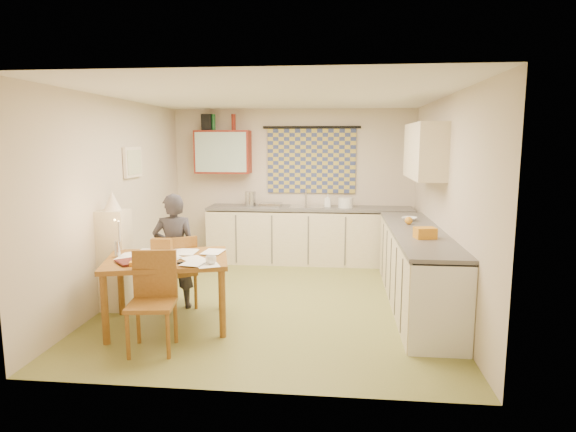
# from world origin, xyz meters

# --- Properties ---
(floor) EXTENTS (4.00, 4.50, 0.02)m
(floor) POSITION_xyz_m (0.00, 0.00, -0.01)
(floor) COLOR olive
(floor) RESTS_ON ground
(ceiling) EXTENTS (4.00, 4.50, 0.02)m
(ceiling) POSITION_xyz_m (0.00, 0.00, 2.51)
(ceiling) COLOR white
(ceiling) RESTS_ON floor
(wall_back) EXTENTS (4.00, 0.02, 2.50)m
(wall_back) POSITION_xyz_m (0.00, 2.26, 1.25)
(wall_back) COLOR beige
(wall_back) RESTS_ON floor
(wall_front) EXTENTS (4.00, 0.02, 2.50)m
(wall_front) POSITION_xyz_m (0.00, -2.26, 1.25)
(wall_front) COLOR beige
(wall_front) RESTS_ON floor
(wall_left) EXTENTS (0.02, 4.50, 2.50)m
(wall_left) POSITION_xyz_m (-2.01, 0.00, 1.25)
(wall_left) COLOR beige
(wall_left) RESTS_ON floor
(wall_right) EXTENTS (0.02, 4.50, 2.50)m
(wall_right) POSITION_xyz_m (2.01, 0.00, 1.25)
(wall_right) COLOR beige
(wall_right) RESTS_ON floor
(window_blind) EXTENTS (1.45, 0.03, 1.05)m
(window_blind) POSITION_xyz_m (0.30, 2.22, 1.65)
(window_blind) COLOR navy
(window_blind) RESTS_ON wall_back
(curtain_rod) EXTENTS (1.60, 0.04, 0.04)m
(curtain_rod) POSITION_xyz_m (0.30, 2.20, 2.20)
(curtain_rod) COLOR black
(curtain_rod) RESTS_ON wall_back
(wall_cabinet) EXTENTS (0.90, 0.34, 0.70)m
(wall_cabinet) POSITION_xyz_m (-1.15, 2.08, 1.80)
(wall_cabinet) COLOR maroon
(wall_cabinet) RESTS_ON wall_back
(wall_cabinet_glass) EXTENTS (0.84, 0.02, 0.64)m
(wall_cabinet_glass) POSITION_xyz_m (-1.15, 1.91, 1.80)
(wall_cabinet_glass) COLOR #99B2A5
(wall_cabinet_glass) RESTS_ON wall_back
(upper_cabinet_right) EXTENTS (0.34, 1.30, 0.70)m
(upper_cabinet_right) POSITION_xyz_m (1.83, 0.55, 1.85)
(upper_cabinet_right) COLOR beige
(upper_cabinet_right) RESTS_ON wall_right
(framed_print) EXTENTS (0.04, 0.50, 0.40)m
(framed_print) POSITION_xyz_m (-1.97, 0.40, 1.70)
(framed_print) COLOR #F0DFC7
(framed_print) RESTS_ON wall_left
(print_canvas) EXTENTS (0.01, 0.42, 0.32)m
(print_canvas) POSITION_xyz_m (-1.95, 0.40, 1.70)
(print_canvas) COLOR white
(print_canvas) RESTS_ON wall_left
(counter_back) EXTENTS (3.30, 0.62, 0.92)m
(counter_back) POSITION_xyz_m (0.29, 1.95, 0.45)
(counter_back) COLOR beige
(counter_back) RESTS_ON floor
(counter_right) EXTENTS (0.62, 2.95, 0.92)m
(counter_right) POSITION_xyz_m (1.70, 0.03, 0.45)
(counter_right) COLOR beige
(counter_right) RESTS_ON floor
(stove) EXTENTS (0.58, 0.58, 0.89)m
(stove) POSITION_xyz_m (1.70, -1.18, 0.45)
(stove) COLOR white
(stove) RESTS_ON floor
(sink) EXTENTS (0.57, 0.47, 0.10)m
(sink) POSITION_xyz_m (0.25, 1.95, 0.88)
(sink) COLOR silver
(sink) RESTS_ON counter_back
(tap) EXTENTS (0.03, 0.03, 0.28)m
(tap) POSITION_xyz_m (0.22, 2.13, 1.06)
(tap) COLOR silver
(tap) RESTS_ON counter_back
(dish_rack) EXTENTS (0.35, 0.30, 0.06)m
(dish_rack) POSITION_xyz_m (-0.34, 1.95, 0.95)
(dish_rack) COLOR silver
(dish_rack) RESTS_ON counter_back
(kettle) EXTENTS (0.23, 0.23, 0.24)m
(kettle) POSITION_xyz_m (-0.68, 1.95, 1.04)
(kettle) COLOR silver
(kettle) RESTS_ON counter_back
(mixing_bowl) EXTENTS (0.31, 0.31, 0.16)m
(mixing_bowl) POSITION_xyz_m (0.87, 1.95, 1.00)
(mixing_bowl) COLOR white
(mixing_bowl) RESTS_ON counter_back
(soap_bottle) EXTENTS (0.11, 0.12, 0.21)m
(soap_bottle) POSITION_xyz_m (0.58, 2.00, 1.03)
(soap_bottle) COLOR white
(soap_bottle) RESTS_ON counter_back
(bowl) EXTENTS (0.33, 0.33, 0.05)m
(bowl) POSITION_xyz_m (1.70, 0.72, 0.94)
(bowl) COLOR white
(bowl) RESTS_ON counter_right
(orange_bag) EXTENTS (0.25, 0.20, 0.12)m
(orange_bag) POSITION_xyz_m (1.70, -0.46, 0.98)
(orange_bag) COLOR orange
(orange_bag) RESTS_ON counter_right
(fruit_orange) EXTENTS (0.10, 0.10, 0.10)m
(fruit_orange) POSITION_xyz_m (1.65, 0.43, 0.97)
(fruit_orange) COLOR orange
(fruit_orange) RESTS_ON counter_right
(speaker) EXTENTS (0.19, 0.22, 0.26)m
(speaker) POSITION_xyz_m (-1.41, 2.08, 2.28)
(speaker) COLOR black
(speaker) RESTS_ON wall_cabinet
(bottle_green) EXTENTS (0.08, 0.08, 0.26)m
(bottle_green) POSITION_xyz_m (-1.30, 2.08, 2.28)
(bottle_green) COLOR #195926
(bottle_green) RESTS_ON wall_cabinet
(bottle_brown) EXTENTS (0.09, 0.09, 0.26)m
(bottle_brown) POSITION_xyz_m (-0.97, 2.08, 2.28)
(bottle_brown) COLOR maroon
(bottle_brown) RESTS_ON wall_cabinet
(dining_table) EXTENTS (1.45, 1.24, 0.75)m
(dining_table) POSITION_xyz_m (-1.05, -0.94, 0.38)
(dining_table) COLOR brown
(dining_table) RESTS_ON floor
(chair_far) EXTENTS (0.55, 0.55, 0.88)m
(chair_far) POSITION_xyz_m (-1.14, -0.37, 0.27)
(chair_far) COLOR brown
(chair_far) RESTS_ON floor
(chair_near) EXTENTS (0.48, 0.48, 0.94)m
(chair_near) POSITION_xyz_m (-0.99, -1.56, 0.29)
(chair_near) COLOR brown
(chair_near) RESTS_ON floor
(person) EXTENTS (0.63, 0.53, 1.38)m
(person) POSITION_xyz_m (-1.16, -0.39, 0.69)
(person) COLOR black
(person) RESTS_ON floor
(shelf_stand) EXTENTS (0.32, 0.30, 1.19)m
(shelf_stand) POSITION_xyz_m (-1.84, -0.51, 0.59)
(shelf_stand) COLOR beige
(shelf_stand) RESTS_ON floor
(lampshade) EXTENTS (0.20, 0.20, 0.22)m
(lampshade) POSITION_xyz_m (-1.84, -0.51, 1.30)
(lampshade) COLOR #F0DFC7
(lampshade) RESTS_ON shelf_stand
(letter_rack) EXTENTS (0.23, 0.12, 0.16)m
(letter_rack) POSITION_xyz_m (-1.19, -0.73, 0.83)
(letter_rack) COLOR brown
(letter_rack) RESTS_ON dining_table
(mug) EXTENTS (0.14, 0.14, 0.09)m
(mug) POSITION_xyz_m (-0.51, -1.17, 0.79)
(mug) COLOR white
(mug) RESTS_ON dining_table
(magazine) EXTENTS (0.49, 0.49, 0.03)m
(magazine) POSITION_xyz_m (-1.43, -1.29, 0.76)
(magazine) COLOR maroon
(magazine) RESTS_ON dining_table
(book) EXTENTS (0.27, 0.31, 0.02)m
(book) POSITION_xyz_m (-1.44, -1.12, 0.76)
(book) COLOR orange
(book) RESTS_ON dining_table
(orange_box) EXTENTS (0.14, 0.11, 0.04)m
(orange_box) POSITION_xyz_m (-1.24, -1.29, 0.77)
(orange_box) COLOR orange
(orange_box) RESTS_ON dining_table
(eyeglasses) EXTENTS (0.14, 0.10, 0.02)m
(eyeglasses) POSITION_xyz_m (-0.86, -1.19, 0.76)
(eyeglasses) COLOR black
(eyeglasses) RESTS_ON dining_table
(candle_holder) EXTENTS (0.07, 0.07, 0.18)m
(candle_holder) POSITION_xyz_m (-1.58, -0.99, 0.84)
(candle_holder) COLOR silver
(candle_holder) RESTS_ON dining_table
(candle) EXTENTS (0.03, 0.03, 0.22)m
(candle) POSITION_xyz_m (-1.53, -1.02, 1.04)
(candle) COLOR white
(candle) RESTS_ON dining_table
(candle_flame) EXTENTS (0.02, 0.02, 0.02)m
(candle_flame) POSITION_xyz_m (-1.56, -1.04, 1.16)
(candle_flame) COLOR #FFCC66
(candle_flame) RESTS_ON dining_table
(papers) EXTENTS (1.19, 0.87, 0.02)m
(papers) POSITION_xyz_m (-1.03, -0.92, 0.76)
(papers) COLOR white
(papers) RESTS_ON dining_table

